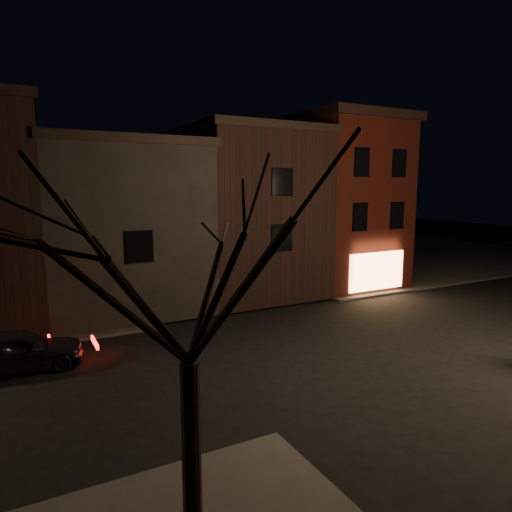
{
  "coord_description": "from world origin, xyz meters",
  "views": [
    {
      "loc": [
        -10.56,
        -14.25,
        6.32
      ],
      "look_at": [
        -0.96,
        3.65,
        3.2
      ],
      "focal_mm": 32.0,
      "sensor_mm": 36.0,
      "label": 1
    }
  ],
  "objects": [
    {
      "name": "ground",
      "position": [
        0.0,
        0.0,
        0.0
      ],
      "size": [
        120.0,
        120.0,
        0.0
      ],
      "primitive_type": "plane",
      "color": "black",
      "rests_on": "ground"
    },
    {
      "name": "parked_car_a",
      "position": [
        -10.74,
        2.82,
        0.73
      ],
      "size": [
        4.39,
        1.96,
        1.47
      ],
      "primitive_type": "imported",
      "rotation": [
        0.0,
        0.0,
        1.52
      ],
      "color": "black",
      "rests_on": "ground"
    },
    {
      "name": "row_building_a",
      "position": [
        1.5,
        10.5,
        4.83
      ],
      "size": [
        7.3,
        10.3,
        9.4
      ],
      "color": "black",
      "rests_on": "ground"
    },
    {
      "name": "row_building_b",
      "position": [
        -5.75,
        10.5,
        4.33
      ],
      "size": [
        7.8,
        10.3,
        8.4
      ],
      "color": "black",
      "rests_on": "ground"
    },
    {
      "name": "corner_building",
      "position": [
        8.0,
        9.47,
        5.4
      ],
      "size": [
        6.5,
        8.5,
        10.5
      ],
      "color": "#46130C",
      "rests_on": "ground"
    },
    {
      "name": "bare_tree_left",
      "position": [
        -8.0,
        -7.0,
        5.43
      ],
      "size": [
        5.6,
        5.6,
        7.5
      ],
      "color": "black",
      "rests_on": "sidewalk_near_left"
    },
    {
      "name": "sidewalk_far_right",
      "position": [
        20.0,
        20.0,
        0.06
      ],
      "size": [
        30.0,
        30.0,
        0.12
      ],
      "primitive_type": "cube",
      "color": "#2D2B28",
      "rests_on": "ground"
    }
  ]
}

